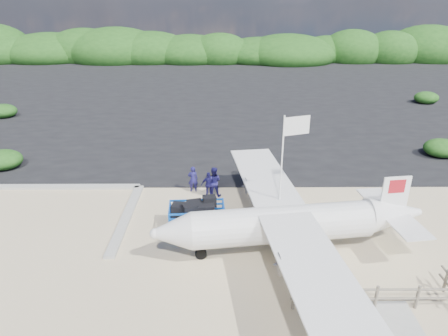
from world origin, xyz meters
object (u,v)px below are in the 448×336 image
(flagpole, at_px, (277,240))
(aircraft_large, at_px, (349,110))
(baggage_cart, at_px, (197,228))
(crew_b, at_px, (214,182))
(crew_c, at_px, (209,185))
(crew_a, at_px, (193,179))
(signboard, at_px, (312,249))

(flagpole, height_order, aircraft_large, flagpole)
(baggage_cart, bearing_deg, aircraft_large, 53.75)
(crew_b, distance_m, aircraft_large, 22.60)
(crew_b, bearing_deg, crew_c, 25.70)
(crew_b, bearing_deg, flagpole, 131.18)
(flagpole, distance_m, aircraft_large, 25.04)
(crew_a, height_order, aircraft_large, aircraft_large)
(crew_c, bearing_deg, flagpole, 120.89)
(baggage_cart, relative_size, crew_b, 1.67)
(flagpole, bearing_deg, signboard, -25.78)
(signboard, height_order, crew_a, crew_a)
(flagpole, xyz_separation_m, crew_b, (-3.04, 4.55, 0.87))
(signboard, xyz_separation_m, crew_a, (-5.75, 5.82, 0.78))
(signboard, bearing_deg, flagpole, 146.08)
(baggage_cart, bearing_deg, signboard, -22.80)
(signboard, distance_m, crew_b, 7.01)
(signboard, height_order, crew_b, crew_b)
(flagpole, bearing_deg, aircraft_large, 66.16)
(crew_b, distance_m, crew_c, 0.32)
(crew_a, xyz_separation_m, crew_b, (1.21, -0.55, 0.09))
(baggage_cart, height_order, aircraft_large, aircraft_large)
(aircraft_large, bearing_deg, crew_b, 46.94)
(flagpole, xyz_separation_m, crew_a, (-4.25, 5.10, 0.78))
(flagpole, height_order, signboard, flagpole)
(crew_b, xyz_separation_m, crew_c, (-0.27, -0.09, -0.14))
(aircraft_large, bearing_deg, crew_c, 46.52)
(crew_b, height_order, crew_c, crew_b)
(signboard, relative_size, crew_b, 0.94)
(crew_a, bearing_deg, baggage_cart, 89.06)
(flagpole, height_order, crew_c, flagpole)
(signboard, xyz_separation_m, aircraft_large, (8.62, 23.63, 0.00))
(crew_a, relative_size, aircraft_large, 0.11)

